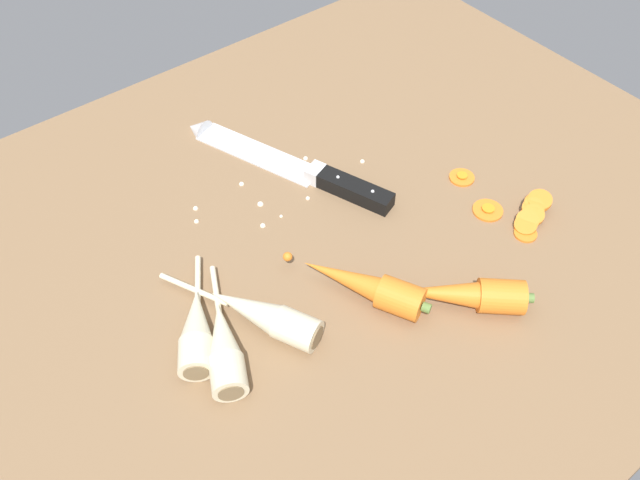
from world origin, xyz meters
TOP-DOWN VIEW (x-y plane):
  - ground_plane at (0.00, 0.00)cm, footprint 120.00×90.00cm
  - chefs_knife at (5.49, 14.01)cm, footprint 15.05×33.76cm
  - whole_carrot at (-0.47, -11.58)cm, footprint 10.49×17.60cm
  - whole_carrot_second at (7.70, -19.68)cm, footprint 15.36×14.18cm
  - parsnip_front at (-19.79, -4.40)cm, footprint 11.00×15.86cm
  - parsnip_mid_left at (-18.50, -8.19)cm, footprint 10.01×17.47cm
  - parsnip_mid_right at (-12.60, -7.35)cm, footprint 11.28×20.46cm
  - carrot_slice_stack at (25.21, -15.66)cm, footprint 7.99×5.22cm
  - carrot_slice_stray_near at (23.98, -4.23)cm, footprint 3.61×3.61cm
  - carrot_slice_stray_mid at (22.02, -10.97)cm, footprint 4.15×4.15cm
  - mince_crumbs at (2.66, 9.56)cm, footprint 26.03×10.49cm

SIDE VIEW (x-z plane):
  - ground_plane at x=0.00cm, z-range -4.00..0.00cm
  - carrot_slice_stray_mid at x=22.02cm, z-range 0.01..0.71cm
  - carrot_slice_stray_near at x=23.98cm, z-range 0.01..0.71cm
  - mince_crumbs at x=2.66cm, z-range -0.06..0.80cm
  - chefs_knife at x=5.49cm, z-range -1.44..2.74cm
  - carrot_slice_stack at x=25.21cm, z-range -0.40..2.60cm
  - parsnip_mid_right at x=-12.60cm, z-range -0.02..3.98cm
  - parsnip_mid_left at x=-18.50cm, z-range -0.02..3.98cm
  - parsnip_front at x=-19.79cm, z-range -0.02..3.98cm
  - whole_carrot at x=-0.47cm, z-range 0.00..4.20cm
  - whole_carrot_second at x=7.70cm, z-range 0.00..4.20cm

